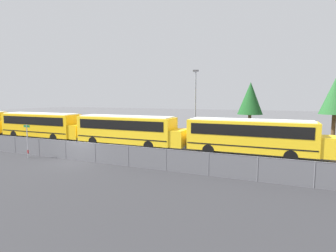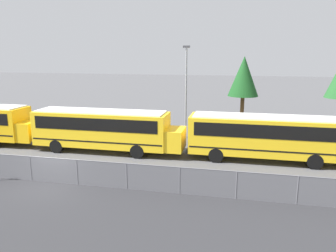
% 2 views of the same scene
% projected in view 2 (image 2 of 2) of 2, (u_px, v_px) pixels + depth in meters
% --- Properties ---
extents(ground_plane, '(200.00, 200.00, 0.00)m').
position_uv_depth(ground_plane, '(55.00, 182.00, 19.70)').
color(ground_plane, '#4C4C4F').
extents(fence, '(100.97, 0.07, 1.56)m').
position_uv_depth(fence, '(54.00, 170.00, 19.52)').
color(fence, '#9EA0A5').
rests_on(fence, ground_plane).
extents(school_bus_3, '(11.97, 2.59, 3.26)m').
position_uv_depth(school_bus_3, '(104.00, 127.00, 25.50)').
color(school_bus_3, yellow).
rests_on(school_bus_3, ground_plane).
extents(school_bus_4, '(11.97, 2.59, 3.26)m').
position_uv_depth(school_bus_4, '(268.00, 135.00, 23.26)').
color(school_bus_4, yellow).
rests_on(school_bus_4, ground_plane).
extents(light_pole, '(0.60, 0.24, 8.25)m').
position_uv_depth(light_pole, '(186.00, 89.00, 29.13)').
color(light_pole, gray).
rests_on(light_pole, ground_plane).
extents(tree_2, '(3.43, 3.43, 7.30)m').
position_uv_depth(tree_2, '(244.00, 77.00, 36.75)').
color(tree_2, '#51381E').
rests_on(tree_2, ground_plane).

